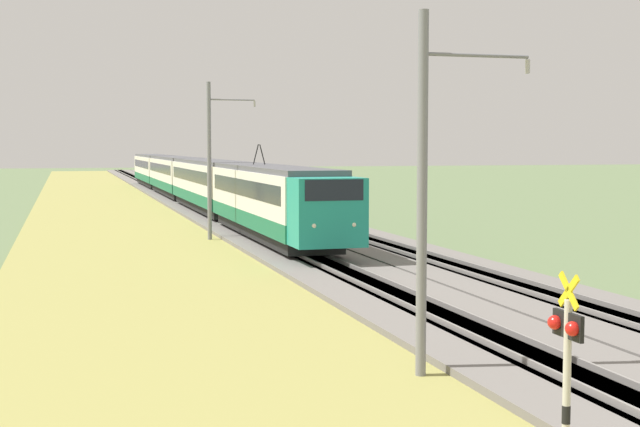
{
  "coord_description": "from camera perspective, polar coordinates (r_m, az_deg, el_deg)",
  "views": [
    {
      "loc": [
        -8.52,
        9.92,
        4.96
      ],
      "look_at": [
        26.14,
        0.0,
        2.22
      ],
      "focal_mm": 50.0,
      "sensor_mm": 36.0,
      "label": 1
    }
  ],
  "objects": [
    {
      "name": "ballast_main",
      "position": [
        59.55,
        -6.33,
        -0.32
      ],
      "size": [
        240.0,
        4.4,
        0.3
      ],
      "color": "slate",
      "rests_on": "ground"
    },
    {
      "name": "ballast_adjacent",
      "position": [
        60.47,
        -2.07,
        -0.22
      ],
      "size": [
        240.0,
        4.4,
        0.3
      ],
      "color": "slate",
      "rests_on": "ground"
    },
    {
      "name": "track_main",
      "position": [
        59.54,
        -6.33,
        -0.31
      ],
      "size": [
        240.0,
        1.57,
        0.45
      ],
      "color": "#4C4238",
      "rests_on": "ground"
    },
    {
      "name": "track_adjacent",
      "position": [
        60.47,
        -2.07,
        -0.21
      ],
      "size": [
        240.0,
        1.57,
        0.45
      ],
      "color": "#4C4238",
      "rests_on": "ground"
    },
    {
      "name": "grass_verge",
      "position": [
        58.83,
        -12.35,
        -0.54
      ],
      "size": [
        240.0,
        12.41,
        0.12
      ],
      "color": "#99934C",
      "rests_on": "ground"
    },
    {
      "name": "passenger_train",
      "position": [
        74.78,
        -8.35,
        2.31
      ],
      "size": [
        82.4,
        2.96,
        5.06
      ],
      "rotation": [
        0.0,
        0.0,
        3.14
      ],
      "color": "teal",
      "rests_on": "ground"
    },
    {
      "name": "crossing_signal_aux",
      "position": [
        12.72,
        15.48,
        -9.37
      ],
      "size": [
        0.7,
        0.23,
        3.25
      ],
      "rotation": [
        0.0,
        0.0,
        1.57
      ],
      "color": "beige",
      "rests_on": "ground"
    },
    {
      "name": "catenary_mast_near",
      "position": [
        18.68,
        6.74,
        1.41
      ],
      "size": [
        0.22,
        2.56,
        7.75
      ],
      "color": "slate",
      "rests_on": "ground"
    },
    {
      "name": "catenary_mast_mid",
      "position": [
        46.27,
        -7.03,
        3.45
      ],
      "size": [
        0.22,
        2.56,
        8.24
      ],
      "color": "slate",
      "rests_on": "ground"
    }
  ]
}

